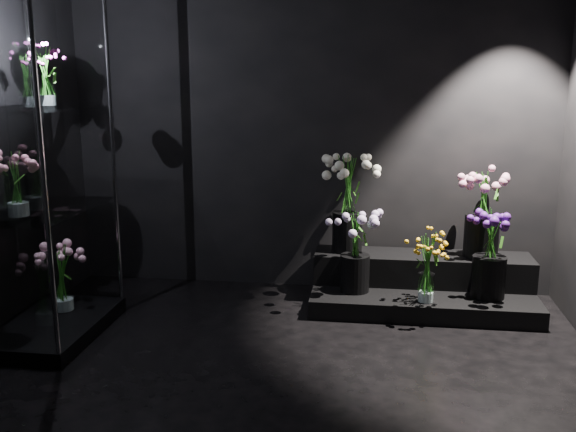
# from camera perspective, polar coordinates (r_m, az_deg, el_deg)

# --- Properties ---
(floor) EXTENTS (4.00, 4.00, 0.00)m
(floor) POSITION_cam_1_polar(r_m,az_deg,el_deg) (3.78, -1.42, -15.83)
(floor) COLOR black
(floor) RESTS_ON ground
(wall_back) EXTENTS (4.00, 0.00, 4.00)m
(wall_back) POSITION_cam_1_polar(r_m,az_deg,el_deg) (5.33, 1.97, 8.27)
(wall_back) COLOR black
(wall_back) RESTS_ON floor
(wall_front) EXTENTS (4.00, 0.00, 4.00)m
(wall_front) POSITION_cam_1_polar(r_m,az_deg,el_deg) (1.45, -14.50, -3.83)
(wall_front) COLOR black
(wall_front) RESTS_ON floor
(display_riser) EXTENTS (1.72, 0.76, 0.38)m
(display_riser) POSITION_cam_1_polar(r_m,az_deg,el_deg) (5.22, 11.83, -6.02)
(display_riser) COLOR black
(display_riser) RESTS_ON floor
(display_case) EXTENTS (0.63, 1.05, 2.32)m
(display_case) POSITION_cam_1_polar(r_m,az_deg,el_deg) (4.58, -21.09, 3.70)
(display_case) COLOR black
(display_case) RESTS_ON floor
(bouquet_orange_bells) EXTENTS (0.24, 0.24, 0.52)m
(bouquet_orange_bells) POSITION_cam_1_polar(r_m,az_deg,el_deg) (4.82, 12.26, -4.44)
(bouquet_orange_bells) COLOR white
(bouquet_orange_bells) RESTS_ON display_riser
(bouquet_lilac) EXTENTS (0.46, 0.46, 0.62)m
(bouquet_lilac) POSITION_cam_1_polar(r_m,az_deg,el_deg) (4.95, 6.00, -2.65)
(bouquet_lilac) COLOR black
(bouquet_lilac) RESTS_ON display_riser
(bouquet_purple) EXTENTS (0.40, 0.40, 0.68)m
(bouquet_purple) POSITION_cam_1_polar(r_m,az_deg,el_deg) (5.02, 17.54, -2.88)
(bouquet_purple) COLOR black
(bouquet_purple) RESTS_ON display_riser
(bouquet_cream_roses) EXTENTS (0.42, 0.42, 0.78)m
(bouquet_cream_roses) POSITION_cam_1_polar(r_m,az_deg,el_deg) (5.16, 5.35, 1.85)
(bouquet_cream_roses) COLOR black
(bouquet_cream_roses) RESTS_ON display_riser
(bouquet_pink_roses) EXTENTS (0.49, 0.49, 0.68)m
(bouquet_pink_roses) POSITION_cam_1_polar(r_m,az_deg,el_deg) (5.21, 16.95, 0.59)
(bouquet_pink_roses) COLOR black
(bouquet_pink_roses) RESTS_ON display_riser
(bouquet_case_pink) EXTENTS (0.31, 0.31, 0.42)m
(bouquet_case_pink) POSITION_cam_1_polar(r_m,az_deg,el_deg) (4.43, -23.01, 2.80)
(bouquet_case_pink) COLOR white
(bouquet_case_pink) RESTS_ON display_case
(bouquet_case_magenta) EXTENTS (0.23, 0.23, 0.40)m
(bouquet_case_magenta) POSITION_cam_1_polar(r_m,az_deg,el_deg) (4.66, -20.80, 11.67)
(bouquet_case_magenta) COLOR white
(bouquet_case_magenta) RESTS_ON display_case
(bouquet_case_base_pink) EXTENTS (0.38, 0.38, 0.48)m
(bouquet_case_base_pink) POSITION_cam_1_polar(r_m,az_deg,el_deg) (4.94, -19.46, -5.12)
(bouquet_case_base_pink) COLOR white
(bouquet_case_base_pink) RESTS_ON display_case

